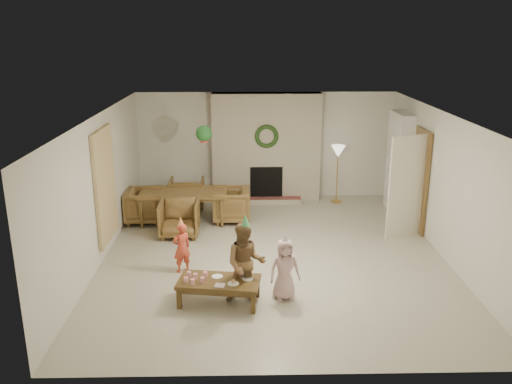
{
  "coord_description": "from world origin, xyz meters",
  "views": [
    {
      "loc": [
        -0.5,
        -8.83,
        3.88
      ],
      "look_at": [
        -0.3,
        0.4,
        1.05
      ],
      "focal_mm": 37.37,
      "sensor_mm": 36.0,
      "label": 1
    }
  ],
  "objects_px": {
    "dining_table": "(183,207)",
    "child_plaid": "(246,263)",
    "dining_chair_near": "(179,218)",
    "child_red": "(182,248)",
    "dining_chair_right": "(231,205)",
    "dining_chair_left": "(145,206)",
    "child_pink": "(285,269)",
    "coffee_table_top": "(219,282)",
    "dining_chair_far": "(187,194)"
  },
  "relations": [
    {
      "from": "child_pink",
      "to": "dining_table",
      "type": "bearing_deg",
      "value": 107.07
    },
    {
      "from": "dining_table",
      "to": "coffee_table_top",
      "type": "height_order",
      "value": "dining_table"
    },
    {
      "from": "dining_chair_far",
      "to": "coffee_table_top",
      "type": "height_order",
      "value": "dining_chair_far"
    },
    {
      "from": "dining_chair_far",
      "to": "child_plaid",
      "type": "distance_m",
      "value": 4.48
    },
    {
      "from": "dining_chair_right",
      "to": "child_pink",
      "type": "bearing_deg",
      "value": 13.71
    },
    {
      "from": "dining_chair_near",
      "to": "child_red",
      "type": "bearing_deg",
      "value": -82.71
    },
    {
      "from": "coffee_table_top",
      "to": "child_plaid",
      "type": "height_order",
      "value": "child_plaid"
    },
    {
      "from": "child_plaid",
      "to": "child_red",
      "type": "bearing_deg",
      "value": 136.0
    },
    {
      "from": "coffee_table_top",
      "to": "child_pink",
      "type": "distance_m",
      "value": 0.99
    },
    {
      "from": "dining_chair_right",
      "to": "child_red",
      "type": "bearing_deg",
      "value": -17.88
    },
    {
      "from": "dining_chair_left",
      "to": "child_red",
      "type": "distance_m",
      "value": 2.64
    },
    {
      "from": "dining_table",
      "to": "dining_chair_left",
      "type": "distance_m",
      "value": 0.8
    },
    {
      "from": "dining_table",
      "to": "child_red",
      "type": "height_order",
      "value": "child_red"
    },
    {
      "from": "dining_chair_far",
      "to": "dining_chair_left",
      "type": "bearing_deg",
      "value": 45.0
    },
    {
      "from": "dining_chair_far",
      "to": "dining_chair_left",
      "type": "relative_size",
      "value": 1.0
    },
    {
      "from": "dining_chair_left",
      "to": "dining_chair_right",
      "type": "relative_size",
      "value": 1.0
    },
    {
      "from": "dining_chair_left",
      "to": "child_red",
      "type": "bearing_deg",
      "value": -157.55
    },
    {
      "from": "dining_chair_near",
      "to": "child_plaid",
      "type": "xyz_separation_m",
      "value": [
        1.28,
        -2.68,
        0.26
      ]
    },
    {
      "from": "dining_chair_left",
      "to": "child_pink",
      "type": "bearing_deg",
      "value": -142.4
    },
    {
      "from": "dining_chair_left",
      "to": "child_plaid",
      "type": "distance_m",
      "value": 4.06
    },
    {
      "from": "dining_table",
      "to": "dining_chair_left",
      "type": "height_order",
      "value": "dining_chair_left"
    },
    {
      "from": "child_red",
      "to": "child_pink",
      "type": "height_order",
      "value": "child_pink"
    },
    {
      "from": "dining_chair_near",
      "to": "child_plaid",
      "type": "bearing_deg",
      "value": -65.14
    },
    {
      "from": "child_red",
      "to": "child_pink",
      "type": "distance_m",
      "value": 1.89
    },
    {
      "from": "coffee_table_top",
      "to": "child_plaid",
      "type": "distance_m",
      "value": 0.48
    },
    {
      "from": "dining_chair_far",
      "to": "child_pink",
      "type": "relative_size",
      "value": 0.82
    },
    {
      "from": "dining_chair_far",
      "to": "dining_chair_near",
      "type": "bearing_deg",
      "value": 90.0
    },
    {
      "from": "dining_chair_right",
      "to": "coffee_table_top",
      "type": "xyz_separation_m",
      "value": [
        -0.1,
        -3.52,
        -0.01
      ]
    },
    {
      "from": "dining_chair_near",
      "to": "dining_chair_left",
      "type": "xyz_separation_m",
      "value": [
        -0.81,
        0.79,
        0.0
      ]
    },
    {
      "from": "dining_chair_near",
      "to": "child_red",
      "type": "height_order",
      "value": "child_red"
    },
    {
      "from": "dining_chair_right",
      "to": "child_plaid",
      "type": "distance_m",
      "value": 3.51
    },
    {
      "from": "dining_chair_left",
      "to": "child_red",
      "type": "relative_size",
      "value": 0.91
    },
    {
      "from": "dining_table",
      "to": "dining_chair_near",
      "type": "xyz_separation_m",
      "value": [
        0.01,
        -0.8,
        0.03
      ]
    },
    {
      "from": "coffee_table_top",
      "to": "dining_chair_near",
      "type": "bearing_deg",
      "value": 116.56
    },
    {
      "from": "dining_chair_far",
      "to": "child_pink",
      "type": "bearing_deg",
      "value": 113.49
    },
    {
      "from": "dining_table",
      "to": "child_plaid",
      "type": "bearing_deg",
      "value": -70.32
    },
    {
      "from": "dining_chair_right",
      "to": "coffee_table_top",
      "type": "height_order",
      "value": "dining_chair_right"
    },
    {
      "from": "dining_chair_right",
      "to": "child_plaid",
      "type": "xyz_separation_m",
      "value": [
        0.3,
        -3.49,
        0.26
      ]
    },
    {
      "from": "child_plaid",
      "to": "dining_chair_far",
      "type": "bearing_deg",
      "value": 107.67
    },
    {
      "from": "coffee_table_top",
      "to": "child_pink",
      "type": "relative_size",
      "value": 1.26
    },
    {
      "from": "dining_table",
      "to": "child_plaid",
      "type": "distance_m",
      "value": 3.72
    },
    {
      "from": "dining_chair_left",
      "to": "child_plaid",
      "type": "xyz_separation_m",
      "value": [
        2.09,
        -3.47,
        0.26
      ]
    },
    {
      "from": "dining_chair_near",
      "to": "dining_chair_right",
      "type": "relative_size",
      "value": 1.0
    },
    {
      "from": "child_plaid",
      "to": "dining_table",
      "type": "bearing_deg",
      "value": 111.11
    },
    {
      "from": "child_plaid",
      "to": "dining_chair_near",
      "type": "bearing_deg",
      "value": 116.3
    },
    {
      "from": "child_plaid",
      "to": "child_pink",
      "type": "relative_size",
      "value": 1.3
    },
    {
      "from": "dining_chair_near",
      "to": "child_plaid",
      "type": "height_order",
      "value": "child_plaid"
    },
    {
      "from": "dining_chair_right",
      "to": "child_red",
      "type": "height_order",
      "value": "child_red"
    },
    {
      "from": "dining_table",
      "to": "dining_chair_left",
      "type": "relative_size",
      "value": 2.34
    },
    {
      "from": "dining_table",
      "to": "dining_chair_near",
      "type": "distance_m",
      "value": 0.8
    }
  ]
}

